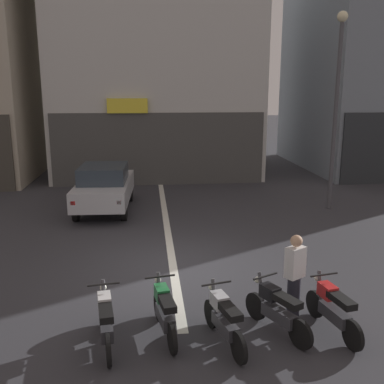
% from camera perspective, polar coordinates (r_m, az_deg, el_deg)
% --- Properties ---
extents(ground_plane, '(120.00, 120.00, 0.00)m').
position_cam_1_polar(ground_plane, '(10.92, -2.44, -9.67)').
color(ground_plane, '#333338').
extents(lane_centre_line, '(0.20, 18.00, 0.01)m').
position_cam_1_polar(lane_centre_line, '(16.61, -3.68, -1.59)').
color(lane_centre_line, silver).
rests_on(lane_centre_line, ground).
extents(building_far_right, '(8.39, 9.39, 12.33)m').
position_cam_1_polar(building_far_right, '(26.67, 23.46, 16.30)').
color(building_far_right, gray).
rests_on(building_far_right, ground).
extents(car_silver_crossing_near, '(1.93, 4.17, 1.64)m').
position_cam_1_polar(car_silver_crossing_near, '(15.86, -11.20, 0.75)').
color(car_silver_crossing_near, black).
rests_on(car_silver_crossing_near, ground).
extents(street_lamp, '(0.36, 0.36, 6.72)m').
position_cam_1_polar(street_lamp, '(16.25, 18.17, 12.06)').
color(street_lamp, '#47474C').
rests_on(street_lamp, ground).
extents(motorcycle_white_row_leftmost, '(0.55, 1.66, 0.98)m').
position_cam_1_polar(motorcycle_white_row_leftmost, '(7.86, -11.04, -15.87)').
color(motorcycle_white_row_leftmost, black).
rests_on(motorcycle_white_row_leftmost, ground).
extents(motorcycle_green_row_left_mid, '(0.55, 1.66, 0.98)m').
position_cam_1_polar(motorcycle_green_row_left_mid, '(8.02, -3.60, -14.99)').
color(motorcycle_green_row_left_mid, black).
rests_on(motorcycle_green_row_left_mid, ground).
extents(motorcycle_silver_row_centre, '(0.59, 1.64, 0.98)m').
position_cam_1_polar(motorcycle_silver_row_centre, '(7.78, 4.11, -15.95)').
color(motorcycle_silver_row_centre, black).
rests_on(motorcycle_silver_row_centre, ground).
extents(motorcycle_black_row_right_mid, '(0.81, 1.53, 0.98)m').
position_cam_1_polar(motorcycle_black_row_right_mid, '(8.20, 10.85, -14.56)').
color(motorcycle_black_row_right_mid, black).
rests_on(motorcycle_black_row_right_mid, ground).
extents(motorcycle_red_row_rightmost, '(0.55, 1.65, 0.98)m').
position_cam_1_polar(motorcycle_red_row_rightmost, '(8.46, 17.67, -14.06)').
color(motorcycle_red_row_rightmost, black).
rests_on(motorcycle_red_row_rightmost, ground).
extents(person_by_motorcycles, '(0.42, 0.38, 1.67)m').
position_cam_1_polar(person_by_motorcycles, '(8.51, 13.05, -10.64)').
color(person_by_motorcycles, '#23232D').
rests_on(person_by_motorcycles, ground).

